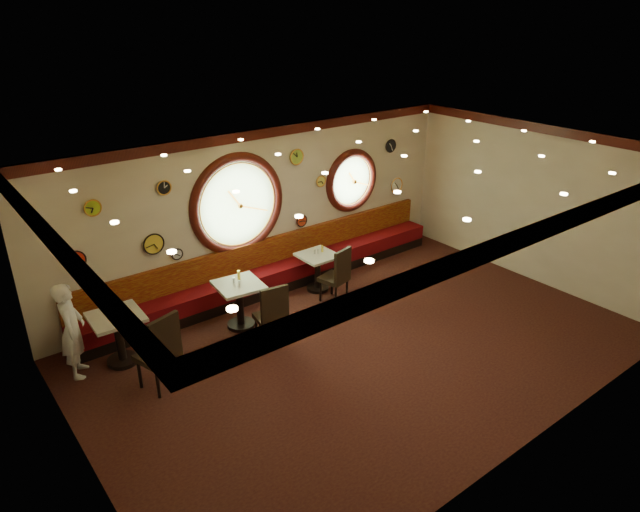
{
  "coord_description": "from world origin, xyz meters",
  "views": [
    {
      "loc": [
        -5.57,
        -5.94,
        5.32
      ],
      "look_at": [
        -0.34,
        0.8,
        1.5
      ],
      "focal_mm": 32.0,
      "sensor_mm": 36.0,
      "label": 1
    }
  ],
  "objects": [
    {
      "name": "waiter",
      "position": [
        -4.0,
        2.2,
        0.78
      ],
      "size": [
        0.57,
        0.67,
        1.57
      ],
      "primitive_type": "imported",
      "rotation": [
        0.0,
        0.0,
        1.18
      ],
      "color": "white",
      "rests_on": "floor"
    },
    {
      "name": "table_b",
      "position": [
        -1.29,
        1.88,
        0.53
      ],
      "size": [
        0.85,
        0.85,
        0.85
      ],
      "color": "black",
      "rests_on": "floor"
    },
    {
      "name": "ceiling",
      "position": [
        0.0,
        0.0,
        3.2
      ],
      "size": [
        9.0,
        6.0,
        0.02
      ],
      "primitive_type": "cube",
      "color": "gold",
      "rests_on": "wall_back"
    },
    {
      "name": "wall_clock_2",
      "position": [
        -3.6,
        2.96,
        1.55
      ],
      "size": [
        0.32,
        0.03,
        0.32
      ],
      "primitive_type": "cylinder",
      "rotation": [
        1.57,
        0.0,
        0.0
      ],
      "color": "red",
      "rests_on": "wall_back"
    },
    {
      "name": "porthole_left_frame",
      "position": [
        -0.6,
        2.98,
        1.85
      ],
      "size": [
        1.98,
        0.18,
        1.98
      ],
      "primitive_type": "torus",
      "rotation": [
        1.57,
        0.0,
        0.0
      ],
      "color": "#390E0A",
      "rests_on": "wall_back"
    },
    {
      "name": "wall_left",
      "position": [
        -4.5,
        0.0,
        1.6
      ],
      "size": [
        0.02,
        6.0,
        3.2
      ],
      "primitive_type": "cube",
      "color": "beige",
      "rests_on": "floor"
    },
    {
      "name": "porthole_left_glass",
      "position": [
        -0.6,
        3.0,
        1.85
      ],
      "size": [
        1.66,
        0.02,
        1.66
      ],
      "primitive_type": "cylinder",
      "rotation": [
        1.57,
        0.0,
        0.0
      ],
      "color": "#9AC676",
      "rests_on": "wall_back"
    },
    {
      "name": "porthole_right_ring",
      "position": [
        2.2,
        2.95,
        1.8
      ],
      "size": [
        1.09,
        0.03,
        1.09
      ],
      "primitive_type": "torus",
      "rotation": [
        1.57,
        0.0,
        0.0
      ],
      "color": "gold",
      "rests_on": "wall_back"
    },
    {
      "name": "condiment_c_pepper",
      "position": [
        0.69,
        2.2,
        0.81
      ],
      "size": [
        0.03,
        0.03,
        0.09
      ],
      "primitive_type": "cylinder",
      "color": "silver",
      "rests_on": "table_c"
    },
    {
      "name": "floor",
      "position": [
        0.0,
        0.0,
        0.0
      ],
      "size": [
        9.0,
        6.0,
        0.0
      ],
      "primitive_type": "cube",
      "color": "black",
      "rests_on": "ground"
    },
    {
      "name": "chair_c",
      "position": [
        0.65,
        1.53,
        0.64
      ],
      "size": [
        0.57,
        0.57,
        0.69
      ],
      "rotation": [
        0.0,
        0.0,
        0.25
      ],
      "color": "black",
      "rests_on": "floor"
    },
    {
      "name": "condiment_b_salt",
      "position": [
        -1.33,
        1.96,
        0.9
      ],
      "size": [
        0.04,
        0.04,
        0.1
      ],
      "primitive_type": "cylinder",
      "color": "silver",
      "rests_on": "table_b"
    },
    {
      "name": "condiment_a_bottle",
      "position": [
        -3.28,
        2.2,
        0.94
      ],
      "size": [
        0.05,
        0.05,
        0.15
      ],
      "primitive_type": "cylinder",
      "color": "gold",
      "rests_on": "table_a"
    },
    {
      "name": "wall_clock_5",
      "position": [
        0.75,
        2.96,
        2.55
      ],
      "size": [
        0.3,
        0.03,
        0.3
      ],
      "primitive_type": "cylinder",
      "rotation": [
        1.57,
        0.0,
        0.0
      ],
      "color": "#8BB538",
      "rests_on": "wall_back"
    },
    {
      "name": "chair_a",
      "position": [
        -3.1,
        1.02,
        0.72
      ],
      "size": [
        0.66,
        0.66,
        0.78
      ],
      "rotation": [
        0.0,
        0.0,
        0.29
      ],
      "color": "black",
      "rests_on": "floor"
    },
    {
      "name": "chair_b",
      "position": [
        -1.17,
        1.0,
        0.65
      ],
      "size": [
        0.56,
        0.56,
        0.71
      ],
      "rotation": [
        0.0,
        0.0,
        -0.18
      ],
      "color": "black",
      "rests_on": "floor"
    },
    {
      "name": "condiment_a_pepper",
      "position": [
        -3.4,
        2.1,
        0.91
      ],
      "size": [
        0.04,
        0.04,
        0.1
      ],
      "primitive_type": "cylinder",
      "color": "silver",
      "rests_on": "table_a"
    },
    {
      "name": "porthole_right_frame",
      "position": [
        2.2,
        2.98,
        1.8
      ],
      "size": [
        1.38,
        0.18,
        1.38
      ],
      "primitive_type": "torus",
      "rotation": [
        1.57,
        0.0,
        0.0
      ],
      "color": "#390E0A",
      "rests_on": "wall_back"
    },
    {
      "name": "porthole_left_ring",
      "position": [
        -0.6,
        2.95,
        1.85
      ],
      "size": [
        1.61,
        0.03,
        1.61
      ],
      "primitive_type": "torus",
      "rotation": [
        1.57,
        0.0,
        0.0
      ],
      "color": "gold",
      "rests_on": "wall_back"
    },
    {
      "name": "condiment_c_bottle",
      "position": [
        0.81,
        2.21,
        0.84
      ],
      "size": [
        0.04,
        0.04,
        0.14
      ],
      "primitive_type": "cylinder",
      "color": "gold",
      "rests_on": "table_c"
    },
    {
      "name": "wall_right",
      "position": [
        4.5,
        0.0,
        1.6
      ],
      "size": [
        0.02,
        6.0,
        3.2
      ],
      "primitive_type": "cube",
      "color": "beige",
      "rests_on": "floor"
    },
    {
      "name": "banquette_back",
      "position": [
        0.0,
        2.94,
        0.75
      ],
      "size": [
        8.0,
        0.1,
        0.55
      ],
      "primitive_type": "cube",
      "color": "#640A07",
      "rests_on": "wall_back"
    },
    {
      "name": "condiment_c_salt",
      "position": [
        0.63,
        2.23,
        0.81
      ],
      "size": [
        0.03,
        0.03,
        0.09
      ],
      "primitive_type": "cylinder",
      "color": "#B9B9BD",
      "rests_on": "table_c"
    },
    {
      "name": "molding_left",
      "position": [
        -4.45,
        0.0,
        3.11
      ],
      "size": [
        0.1,
        6.0,
        0.18
      ],
      "primitive_type": "cube",
      "color": "#390E0A",
      "rests_on": "wall_back"
    },
    {
      "name": "porthole_right_glass",
      "position": [
        2.2,
        3.0,
        1.8
      ],
      "size": [
        1.1,
        0.02,
        1.1
      ],
      "primitive_type": "cylinder",
      "rotation": [
        1.57,
        0.0,
        0.0
      ],
      "color": "#9AC676",
      "rests_on": "wall_back"
    },
    {
      "name": "molding_back",
      "position": [
        0.0,
        2.95,
        3.11
      ],
      "size": [
        9.0,
        0.1,
        0.18
      ],
      "primitive_type": "cube",
      "color": "#390E0A",
      "rests_on": "wall_back"
    },
    {
      "name": "condiment_b_bottle",
      "position": [
        -1.2,
        2.02,
        0.93
      ],
      "size": [
        0.05,
        0.05,
        0.17
      ],
      "primitive_type": "cylinder",
      "color": "yellow",
      "rests_on": "table_b"
    },
    {
      "name": "wall_back",
      "position": [
        0.0,
        3.0,
        1.6
      ],
      "size": [
        9.0,
        0.02,
        3.2
      ],
      "primitive_type": "cube",
      "color": "beige",
      "rests_on": "floor"
    },
    {
      "name": "condiment_b_pepper",
      "position": [
        -1.3,
        1.84,
        0.89
      ],
      "size": [
        0.03,
        0.03,
        0.09
      ],
      "primitive_type": "cylinder",
      "color": "silver",
      "rests_on": "table_b"
    },
    {
      "name": "molding_right",
      "position": [
        4.45,
        0.0,
        3.11
      ],
      "size": [
        0.1,
        6.0,
        0.18
      ],
      "primitive_type": "cube",
      "color": "#390E0A",
      "rests_on": "wall_back"
    },
    {
      "name": "wall_front",
      "position": [
        0.0,
        -3.0,
        1.6
      ],
      "size": [
        9.0,
        0.02,
        3.2
      ],
      "primitive_type": "cube",
      "color": "beige",
      "rests_on": "floor"
    },
    {
      "name": "table_c",
      "position": [
        0.66,
        2.17,
        0.49
      ],
      "size": [
        0.7,
        0.7,
        0.77
      ],
      "color": "black",
      "rests_on": "floor"
    },
    {
      "name": "wall_clock_4",
      "position": [
        -1.9,
        2.96,
        1.2
      ],
      "size": [
        0.2,
        0.03,
        0.2
      ],
      "primitive_type": "cylinder",
      "rotation": [
        1.57,
        0.0,
        0.0
      ],
      "color": "silver",
      "rests_on": "wall_back"
    },
    {
      "name": "banquette_base",
      "position": [
        0.0,
        2.72,
        0.1
      ],
      "size": [
        8.0,
        0.55,
        0.2
      ],
      "primitive_type": "cube",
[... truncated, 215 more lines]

